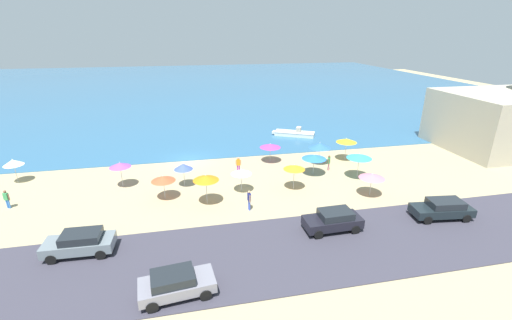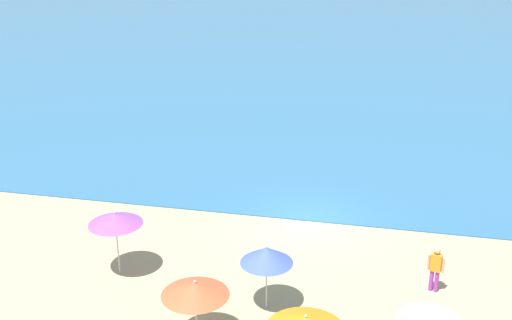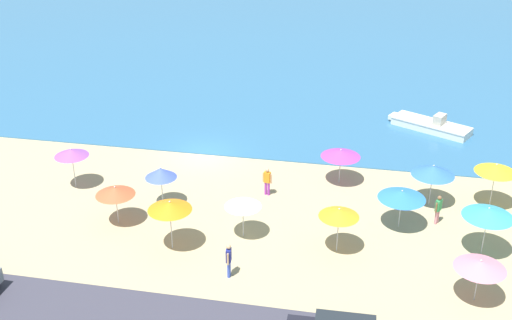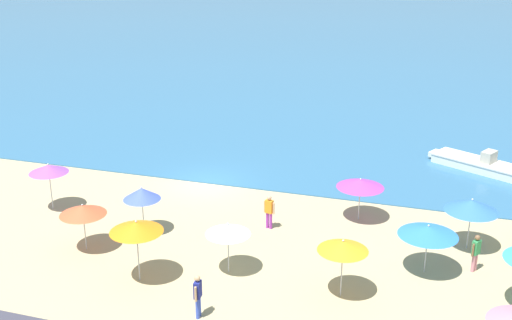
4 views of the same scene
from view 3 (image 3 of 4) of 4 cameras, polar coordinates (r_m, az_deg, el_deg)
ground_plane at (r=40.74m, az=-4.67°, el=0.49°), size 160.00×160.00×0.00m
beach_umbrella_0 at (r=36.76m, az=7.55°, el=0.58°), size 2.28×2.28×2.13m
beach_umbrella_1 at (r=36.11m, az=20.57°, el=-0.72°), size 2.21×2.21×2.56m
beach_umbrella_2 at (r=30.38m, az=7.39°, el=-4.69°), size 1.93×1.93×2.39m
beach_umbrella_3 at (r=31.37m, az=-1.16°, el=-3.81°), size 1.84×1.84×2.21m
beach_umbrella_4 at (r=35.42m, az=15.48°, el=-0.90°), size 2.30×2.30×2.37m
beach_umbrella_5 at (r=33.27m, az=-12.41°, el=-2.71°), size 2.02×2.02×2.15m
beach_umbrella_6 at (r=31.77m, az=19.96°, el=-4.42°), size 2.40×2.40×2.55m
beach_umbrella_7 at (r=37.32m, az=-16.09°, el=0.64°), size 1.92×1.92×2.43m
beach_umbrella_8 at (r=34.47m, az=-8.46°, el=-1.13°), size 1.71×1.71×2.29m
beach_umbrella_9 at (r=30.52m, az=-7.68°, el=-4.07°), size 2.11×2.11×2.62m
beach_umbrella_10 at (r=28.75m, az=19.32°, el=-8.78°), size 2.20×2.20×2.09m
beach_umbrella_11 at (r=32.97m, az=12.84°, el=-3.04°), size 2.41×2.41×2.14m
bather_0 at (r=29.10m, az=-2.44°, el=-8.75°), size 0.25×0.57×1.70m
bather_1 at (r=35.56m, az=1.01°, el=-1.79°), size 0.56×0.30×1.66m
bather_2 at (r=34.22m, az=15.89°, el=-4.13°), size 0.37×0.50×1.62m
skiff_nearshore at (r=45.55m, az=15.30°, el=2.99°), size 5.66×3.93×1.25m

